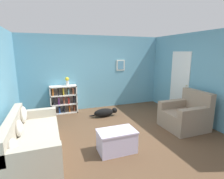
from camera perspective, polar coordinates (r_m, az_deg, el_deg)
name	(u,v)px	position (r m, az deg, el deg)	size (l,w,h in m)	color
ground_plane	(117,132)	(4.65, 1.75, -13.76)	(14.00, 14.00, 0.00)	brown
wall_back	(94,73)	(6.37, -5.75, 5.48)	(5.60, 0.13, 2.60)	#609EB7
wall_right	(198,78)	(5.72, 26.26, 3.47)	(0.16, 5.00, 2.60)	#609EB7
couch	(32,140)	(3.95, -24.65, -14.88)	(0.92, 2.03, 0.83)	#B7AD99
bookshelf	(64,99)	(6.13, -15.53, -3.15)	(0.88, 0.33, 0.94)	silver
recliner_chair	(186,115)	(5.17, 22.93, -7.80)	(1.02, 0.97, 1.01)	gray
coffee_table	(117,140)	(3.75, 1.54, -16.25)	(0.78, 0.48, 0.46)	#BCB2D1
dog	(105,112)	(5.63, -2.32, -7.50)	(0.92, 0.25, 0.27)	black
vase	(67,81)	(5.99, -14.45, 2.79)	(0.13, 0.13, 0.28)	silver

